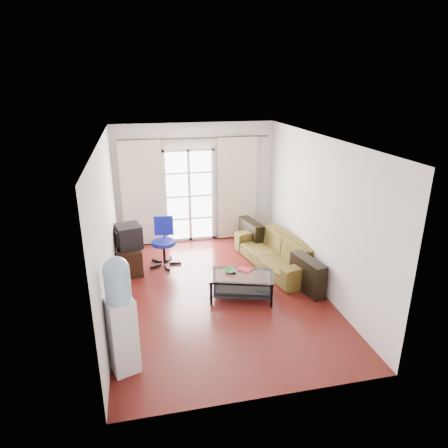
{
  "coord_description": "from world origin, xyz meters",
  "views": [
    {
      "loc": [
        -1.26,
        -6.17,
        3.57
      ],
      "look_at": [
        0.17,
        0.35,
        1.15
      ],
      "focal_mm": 32.0,
      "sensor_mm": 36.0,
      "label": 1
    }
  ],
  "objects_px": {
    "sofa": "(276,252)",
    "coffee_table": "(242,283)",
    "tv_stand": "(130,260)",
    "water_cooler": "(120,314)",
    "task_chair": "(164,251)",
    "crt_tv": "(128,236)"
  },
  "relations": [
    {
      "from": "task_chair",
      "to": "water_cooler",
      "type": "distance_m",
      "value": 3.22
    },
    {
      "from": "tv_stand",
      "to": "task_chair",
      "type": "distance_m",
      "value": 0.72
    },
    {
      "from": "coffee_table",
      "to": "task_chair",
      "type": "height_order",
      "value": "task_chair"
    },
    {
      "from": "sofa",
      "to": "crt_tv",
      "type": "distance_m",
      "value": 2.94
    },
    {
      "from": "water_cooler",
      "to": "coffee_table",
      "type": "bearing_deg",
      "value": 17.41
    },
    {
      "from": "coffee_table",
      "to": "tv_stand",
      "type": "relative_size",
      "value": 1.75
    },
    {
      "from": "crt_tv",
      "to": "task_chair",
      "type": "distance_m",
      "value": 0.83
    },
    {
      "from": "tv_stand",
      "to": "water_cooler",
      "type": "bearing_deg",
      "value": -95.54
    },
    {
      "from": "tv_stand",
      "to": "crt_tv",
      "type": "bearing_deg",
      "value": 82.77
    },
    {
      "from": "sofa",
      "to": "task_chair",
      "type": "relative_size",
      "value": 2.32
    },
    {
      "from": "crt_tv",
      "to": "water_cooler",
      "type": "distance_m",
      "value": 2.94
    },
    {
      "from": "sofa",
      "to": "task_chair",
      "type": "height_order",
      "value": "task_chair"
    },
    {
      "from": "sofa",
      "to": "coffee_table",
      "type": "height_order",
      "value": "sofa"
    },
    {
      "from": "task_chair",
      "to": "sofa",
      "type": "bearing_deg",
      "value": -6.46
    },
    {
      "from": "crt_tv",
      "to": "water_cooler",
      "type": "height_order",
      "value": "water_cooler"
    },
    {
      "from": "water_cooler",
      "to": "task_chair",
      "type": "bearing_deg",
      "value": 57.21
    },
    {
      "from": "sofa",
      "to": "crt_tv",
      "type": "relative_size",
      "value": 3.93
    },
    {
      "from": "coffee_table",
      "to": "task_chair",
      "type": "distance_m",
      "value": 2.03
    },
    {
      "from": "task_chair",
      "to": "tv_stand",
      "type": "bearing_deg",
      "value": -156.36
    },
    {
      "from": "tv_stand",
      "to": "crt_tv",
      "type": "xyz_separation_m",
      "value": [
        0.0,
        0.04,
        0.48
      ]
    },
    {
      "from": "sofa",
      "to": "water_cooler",
      "type": "bearing_deg",
      "value": -61.08
    },
    {
      "from": "sofa",
      "to": "task_chair",
      "type": "bearing_deg",
      "value": -116.47
    }
  ]
}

